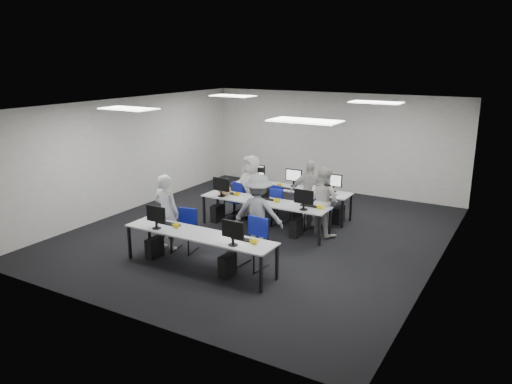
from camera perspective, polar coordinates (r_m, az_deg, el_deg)
The scene contains 23 objects.
room at distance 11.42m, azimuth 0.49°, elevation 2.45°, with size 9.00×9.02×3.00m.
ceiling_panels at distance 11.19m, azimuth 0.51°, elevation 9.88°, with size 5.20×4.60×0.02m.
desk_front at distance 9.73m, azimuth -6.55°, elevation -5.01°, with size 3.20×0.70×0.73m.
desk_mid at distance 11.80m, azimuth 0.96°, elevation -1.25°, with size 3.20×0.70×0.73m.
desk_back at distance 13.00m, azimuth 3.97°, elevation 0.27°, with size 3.20×0.70×0.73m.
equipment_front at distance 9.94m, azimuth -7.45°, elevation -6.59°, with size 2.51×0.41×1.19m.
equipment_mid at distance 11.97m, azimuth 0.11°, elevation -2.62°, with size 2.91×0.41×1.19m.
equipment_back at distance 13.02m, azimuth 4.73°, elevation -1.19°, with size 2.91×0.41×1.19m.
chair_0 at distance 10.78m, azimuth -8.16°, elevation -5.25°, with size 0.53×0.56×0.90m.
chair_1 at distance 9.87m, azimuth -0.43°, elevation -6.91°, with size 0.53×0.57×0.99m.
chair_2 at distance 12.98m, azimuth -2.34°, elevation -1.63°, with size 0.53×0.55×0.85m.
chair_3 at distance 12.47m, azimuth 1.71°, elevation -2.22°, with size 0.52×0.55×0.92m.
chair_4 at distance 12.00m, azimuth 6.98°, elevation -3.06°, with size 0.47×0.51×0.91m.
chair_5 at distance 13.23m, azimuth -1.48°, elevation -1.26°, with size 0.51×0.54×0.86m.
chair_6 at distance 12.55m, azimuth 2.68°, elevation -2.16°, with size 0.46×0.50×0.89m.
chair_7 at distance 12.17m, azimuth 7.47°, elevation -2.96°, with size 0.42×0.45×0.81m.
handbag at distance 12.23m, azimuth -3.66°, elevation 0.30°, with size 0.37×0.24×0.30m, color tan.
student_0 at distance 10.78m, azimuth -10.18°, elevation -2.29°, with size 0.60×0.40×1.66m, color #BAB8AF.
student_1 at distance 11.62m, azimuth 7.75°, elevation -1.01°, with size 0.78×0.61×1.61m, color #BAB8AF.
student_2 at distance 12.71m, azimuth -0.54°, elevation 0.60°, with size 0.80×0.52×1.63m, color #BAB8AF.
student_3 at distance 12.23m, azimuth 6.12°, elevation -0.09°, with size 0.95×0.40×1.63m, color #BAB8AF.
photographer at distance 10.56m, azimuth 0.27°, elevation -2.38°, with size 1.08×0.62×1.67m, color gray.
dslr_camera at distance 10.49m, azimuth 0.62°, elevation 2.54°, with size 0.14×0.18×0.10m, color black.
Camera 1 is at (5.50, -9.69, 4.04)m, focal length 35.00 mm.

